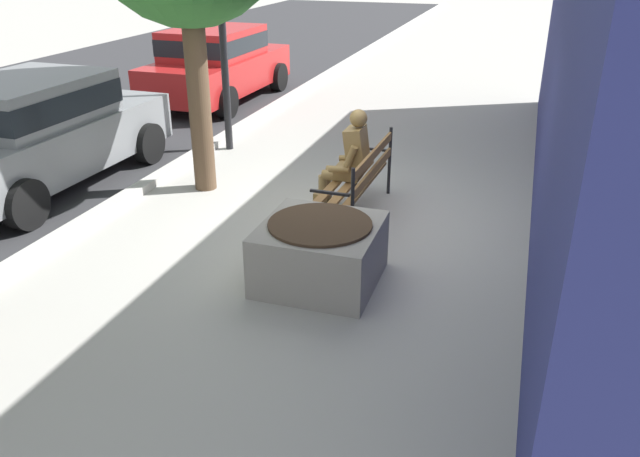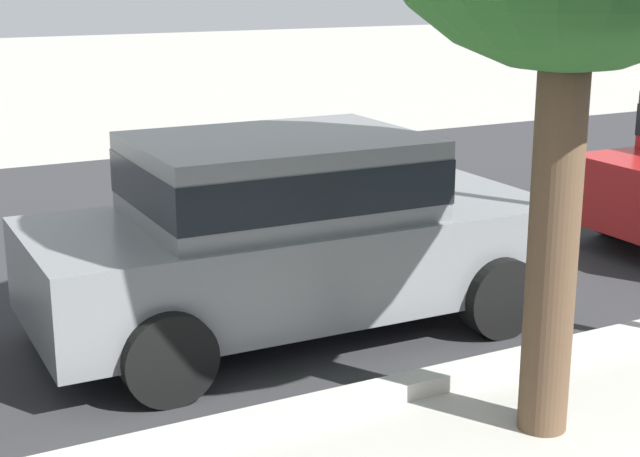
{
  "view_description": "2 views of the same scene",
  "coord_description": "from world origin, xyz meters",
  "px_view_note": "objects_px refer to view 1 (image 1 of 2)",
  "views": [
    {
      "loc": [
        -7.04,
        -2.1,
        3.24
      ],
      "look_at": [
        -1.56,
        -0.29,
        0.6
      ],
      "focal_mm": 35.44,
      "sensor_mm": 36.0,
      "label": 1
    },
    {
      "loc": [
        -3.29,
        -2.1,
        2.77
      ],
      "look_at": [
        0.12,
        4.35,
        0.8
      ],
      "focal_mm": 54.1,
      "sensor_mm": 36.0,
      "label": 2
    }
  ],
  "objects_px": {
    "park_bench": "(361,176)",
    "bronze_statue_seated": "(346,163)",
    "parked_car_grey": "(35,129)",
    "parked_car_red": "(217,62)",
    "concrete_planter": "(320,252)"
  },
  "relations": [
    {
      "from": "park_bench",
      "to": "bronze_statue_seated",
      "type": "distance_m",
      "value": 0.25
    },
    {
      "from": "parked_car_grey",
      "to": "park_bench",
      "type": "bearing_deg",
      "value": -85.3
    },
    {
      "from": "bronze_statue_seated",
      "to": "parked_car_red",
      "type": "bearing_deg",
      "value": 40.57
    },
    {
      "from": "park_bench",
      "to": "parked_car_grey",
      "type": "xyz_separation_m",
      "value": [
        -0.38,
        4.59,
        0.3
      ]
    },
    {
      "from": "bronze_statue_seated",
      "to": "park_bench",
      "type": "bearing_deg",
      "value": -107.39
    },
    {
      "from": "bronze_statue_seated",
      "to": "parked_car_red",
      "type": "relative_size",
      "value": 0.33
    },
    {
      "from": "bronze_statue_seated",
      "to": "parked_car_grey",
      "type": "bearing_deg",
      "value": 95.79
    },
    {
      "from": "park_bench",
      "to": "parked_car_red",
      "type": "xyz_separation_m",
      "value": [
        5.19,
        4.59,
        0.3
      ]
    },
    {
      "from": "bronze_statue_seated",
      "to": "parked_car_grey",
      "type": "height_order",
      "value": "parked_car_grey"
    },
    {
      "from": "park_bench",
      "to": "concrete_planter",
      "type": "relative_size",
      "value": 1.55
    },
    {
      "from": "concrete_planter",
      "to": "parked_car_grey",
      "type": "height_order",
      "value": "parked_car_grey"
    },
    {
      "from": "bronze_statue_seated",
      "to": "concrete_planter",
      "type": "bearing_deg",
      "value": -171.82
    },
    {
      "from": "parked_car_red",
      "to": "park_bench",
      "type": "bearing_deg",
      "value": -138.46
    },
    {
      "from": "bronze_statue_seated",
      "to": "parked_car_grey",
      "type": "distance_m",
      "value": 4.41
    },
    {
      "from": "park_bench",
      "to": "concrete_planter",
      "type": "bearing_deg",
      "value": -178.24
    }
  ]
}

